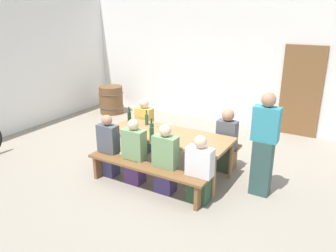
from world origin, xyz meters
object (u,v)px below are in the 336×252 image
(wine_bottle_0, at_px, (151,133))
(wine_bottle_1, at_px, (129,117))
(tasting_table, at_px, (168,138))
(seated_guest_far_0, at_px, (145,127))
(bench_near, at_px, (145,171))
(seated_guest_near_1, at_px, (134,153))
(seated_guest_near_0, at_px, (109,147))
(bench_far, at_px, (187,141))
(wine_glass_2, at_px, (130,116))
(wooden_door, at_px, (301,92))
(seated_guest_near_3, at_px, (199,172))
(wine_glass_0, at_px, (174,138))
(wine_bottle_2, at_px, (147,119))
(wine_bottle_3, at_px, (152,130))
(wine_glass_1, at_px, (160,127))
(seated_guest_near_2, at_px, (165,161))
(seated_guest_far_1, at_px, (226,141))
(standing_host, at_px, (264,146))
(wine_barrel, at_px, (111,100))

(wine_bottle_0, height_order, wine_bottle_1, wine_bottle_0)
(tasting_table, height_order, seated_guest_far_0, seated_guest_far_0)
(tasting_table, bearing_deg, wine_bottle_1, 171.03)
(bench_near, distance_m, seated_guest_near_1, 0.38)
(wine_bottle_0, distance_m, seated_guest_near_0, 0.86)
(tasting_table, relative_size, bench_far, 1.05)
(seated_guest_near_1, bearing_deg, wine_glass_2, 39.82)
(wooden_door, height_order, bench_far, wooden_door)
(bench_near, xyz_separation_m, seated_guest_near_3, (0.90, 0.15, 0.15))
(bench_far, distance_m, seated_guest_near_1, 1.39)
(wooden_door, bearing_deg, seated_guest_near_1, -116.94)
(wooden_door, xyz_separation_m, wine_bottle_1, (-2.60, -3.09, -0.18))
(wine_glass_0, xyz_separation_m, seated_guest_near_1, (-0.63, -0.25, -0.32))
(wine_bottle_2, bearing_deg, wine_bottle_1, -168.20)
(bench_near, height_order, wine_bottle_3, wine_bottle_3)
(wine_glass_1, bearing_deg, seated_guest_near_2, -51.10)
(seated_guest_far_0, bearing_deg, bench_near, 34.05)
(bench_near, relative_size, seated_guest_near_3, 1.97)
(tasting_table, bearing_deg, wine_glass_1, -163.75)
(wine_bottle_2, relative_size, seated_guest_near_3, 0.27)
(seated_guest_far_1, bearing_deg, bench_near, -32.84)
(seated_guest_near_1, bearing_deg, tasting_table, -26.95)
(wine_bottle_2, relative_size, standing_host, 0.17)
(wine_glass_1, bearing_deg, wine_bottle_1, 166.53)
(wine_bottle_1, bearing_deg, standing_host, -0.41)
(wine_bottle_0, bearing_deg, wooden_door, 64.26)
(seated_guest_near_0, bearing_deg, bench_far, -32.51)
(wine_glass_0, bearing_deg, wine_bottle_0, -176.27)
(bench_near, height_order, wine_glass_2, wine_glass_2)
(tasting_table, xyz_separation_m, wine_glass_0, (0.32, -0.35, 0.18))
(bench_near, distance_m, seated_guest_near_0, 0.89)
(wine_bottle_0, xyz_separation_m, seated_guest_far_1, (0.97, 0.98, -0.29))
(seated_guest_far_0, xyz_separation_m, seated_guest_far_1, (1.78, -0.00, 0.03))
(wine_glass_0, xyz_separation_m, wine_barrel, (-3.65, 2.78, -0.47))
(wooden_door, distance_m, wine_glass_1, 3.74)
(wine_bottle_3, height_order, seated_guest_near_2, seated_guest_near_2)
(seated_guest_near_3, height_order, seated_guest_far_0, seated_guest_far_0)
(wine_glass_0, distance_m, wine_barrel, 4.61)
(wine_bottle_3, bearing_deg, seated_guest_far_0, 130.88)
(tasting_table, xyz_separation_m, wine_bottle_3, (-0.17, -0.26, 0.20))
(wine_bottle_0, relative_size, wine_barrel, 0.42)
(wine_bottle_0, xyz_separation_m, wine_glass_0, (0.42, 0.03, -0.01))
(wine_bottle_2, bearing_deg, wine_bottle_3, -48.22)
(bench_far, distance_m, standing_host, 1.81)
(wine_bottle_2, bearing_deg, seated_guest_far_1, 14.33)
(wine_bottle_3, relative_size, seated_guest_near_2, 0.28)
(wine_glass_2, bearing_deg, seated_guest_near_3, -23.61)
(seated_guest_near_0, height_order, seated_guest_near_2, seated_guest_near_2)
(bench_near, xyz_separation_m, seated_guest_far_0, (-0.91, 1.35, 0.19))
(wooden_door, relative_size, wine_bottle_0, 6.36)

